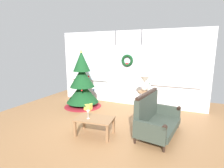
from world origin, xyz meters
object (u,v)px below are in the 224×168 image
at_px(flower_vase, 149,88).
at_px(gift_box, 88,107).
at_px(coffee_table, 95,121).
at_px(wine_glass, 88,113).
at_px(christmas_tree, 82,85).
at_px(table_lamp, 145,81).
at_px(settee_sofa, 154,118).
at_px(side_table, 146,98).

relative_size(flower_vase, gift_box, 1.63).
distance_m(coffee_table, wine_glass, 0.24).
bearing_deg(christmas_tree, coffee_table, -50.36).
bearing_deg(coffee_table, table_lamp, 66.73).
distance_m(settee_sofa, table_lamp, 1.39).
height_order(christmas_tree, gift_box, christmas_tree).
xyz_separation_m(table_lamp, coffee_table, (-0.73, -1.71, -0.67)).
height_order(flower_vase, wine_glass, flower_vase).
relative_size(christmas_tree, settee_sofa, 1.34).
bearing_deg(settee_sofa, flower_vase, 108.31).
height_order(side_table, gift_box, side_table).
height_order(settee_sofa, table_lamp, table_lamp).
bearing_deg(table_lamp, christmas_tree, -178.48).
xyz_separation_m(christmas_tree, wine_glass, (1.25, -1.73, -0.19)).
bearing_deg(flower_vase, side_table, 149.04).
height_order(coffee_table, gift_box, coffee_table).
height_order(christmas_tree, settee_sofa, christmas_tree).
xyz_separation_m(settee_sofa, coffee_table, (-1.23, -0.58, -0.04)).
bearing_deg(side_table, settee_sofa, -67.97).
bearing_deg(coffee_table, settee_sofa, 25.05).
xyz_separation_m(settee_sofa, flower_vase, (-0.34, 1.03, 0.47)).
distance_m(flower_vase, gift_box, 2.03).
bearing_deg(table_lamp, gift_box, -168.63).
xyz_separation_m(christmas_tree, table_lamp, (2.10, 0.06, 0.28)).
relative_size(table_lamp, flower_vase, 1.26).
bearing_deg(coffee_table, christmas_tree, 129.64).
bearing_deg(coffee_table, gift_box, 125.88).
relative_size(coffee_table, gift_box, 4.13).
bearing_deg(gift_box, side_table, 9.74).
bearing_deg(gift_box, coffee_table, -54.12).
xyz_separation_m(settee_sofa, wine_glass, (-1.35, -0.65, 0.16)).
bearing_deg(gift_box, christmas_tree, 142.89).
xyz_separation_m(christmas_tree, gift_box, (0.38, -0.29, -0.62)).
height_order(side_table, coffee_table, side_table).
xyz_separation_m(side_table, wine_glass, (-0.91, -1.74, 0.03)).
distance_m(christmas_tree, table_lamp, 2.12).
xyz_separation_m(side_table, table_lamp, (-0.06, 0.04, 0.50)).
xyz_separation_m(table_lamp, wine_glass, (-0.85, -1.78, -0.47)).
height_order(settee_sofa, gift_box, settee_sofa).
relative_size(table_lamp, coffee_table, 0.50).
bearing_deg(flower_vase, gift_box, -172.56).
height_order(christmas_tree, flower_vase, christmas_tree).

